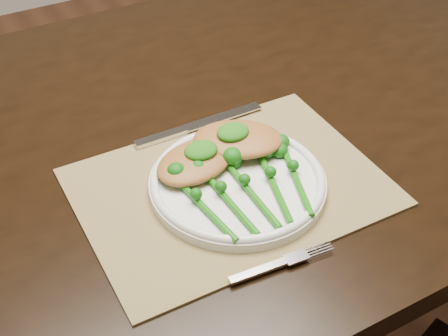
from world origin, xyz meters
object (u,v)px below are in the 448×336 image
dining_table (218,265)px  placemat (230,187)px  chicken_fillet_left (195,161)px  dinner_plate (238,182)px  broccolini_bundle (252,194)px

dining_table → placemat: (-0.07, -0.17, 0.37)m
dining_table → chicken_fillet_left: bearing=-129.2°
dinner_plate → placemat: bearing=130.9°
placemat → broccolini_bundle: size_ratio=2.20×
placemat → chicken_fillet_left: size_ratio=3.39×
dining_table → chicken_fillet_left: size_ratio=12.85×
placemat → dinner_plate: 0.02m
chicken_fillet_left → broccolini_bundle: 0.10m
dining_table → broccolini_bundle: 0.46m
broccolini_bundle → placemat: bearing=103.3°
placemat → chicken_fillet_left: chicken_fillet_left is taller
dining_table → placemat: size_ratio=3.79×
placemat → dinner_plate: size_ratio=1.69×
dinner_plate → broccolini_bundle: size_ratio=1.30×
placemat → broccolini_bundle: (0.01, -0.05, 0.02)m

